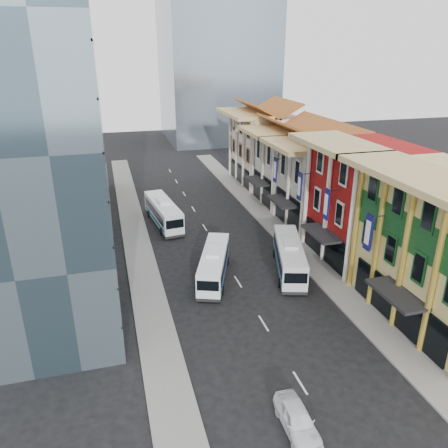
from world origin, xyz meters
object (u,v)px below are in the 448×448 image
object	(u,v)px
sedan_left	(297,419)
bus_left_near	(214,264)
office_tower	(25,123)
bus_right	(289,256)
bus_left_far	(163,212)

from	to	relation	value
sedan_left	bus_left_near	bearing A→B (deg)	91.78
office_tower	bus_right	bearing A→B (deg)	-8.02
bus_right	bus_left_far	bearing A→B (deg)	140.15
bus_right	sedan_left	distance (m)	19.67
office_tower	bus_right	size ratio (longest dim) A/B	2.97
office_tower	sedan_left	world-z (taller)	office_tower
office_tower	bus_left_near	size ratio (longest dim) A/B	3.18
bus_left_near	bus_left_far	world-z (taller)	bus_left_far
office_tower	sedan_left	bearing A→B (deg)	-54.63
office_tower	bus_left_far	size ratio (longest dim) A/B	2.89
bus_left_far	bus_left_near	bearing A→B (deg)	-86.63
bus_left_near	bus_right	bearing A→B (deg)	16.31
bus_left_near	sedan_left	bearing A→B (deg)	-68.85
office_tower	bus_left_far	bearing A→B (deg)	45.35
bus_right	bus_left_near	bearing A→B (deg)	-167.31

